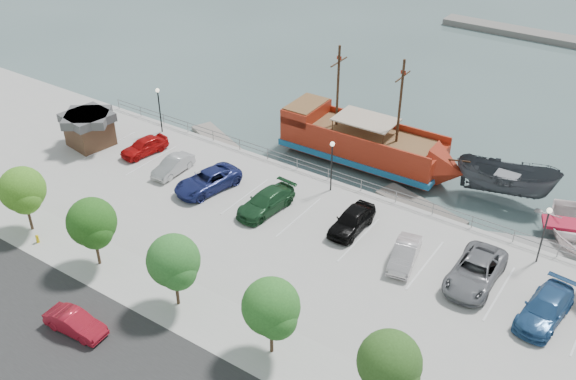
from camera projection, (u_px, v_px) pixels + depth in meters
The scene contains 29 objects.
ground at pixel (284, 241), 46.37m from camera, with size 160.00×160.00×0.00m, color #3E524F.
street at pixel (117, 374), 34.61m from camera, with size 100.00×8.00×0.04m, color #272727.
sidewalk at pixel (191, 310), 38.82m from camera, with size 100.00×4.00×0.05m, color #ADACA8.
seawall_railing at pixel (339, 177), 51.03m from camera, with size 50.00×0.06×1.00m.
pirate_ship at pixel (375, 148), 54.72m from camera, with size 16.70×4.86×10.50m.
patrol_boat at pixel (506, 183), 50.32m from camera, with size 2.99×7.95×3.07m, color #404449.
speedboat at pixel (570, 229), 46.45m from camera, with size 4.70×6.58×1.36m, color silver.
dock_west at pixel (217, 140), 59.23m from camera, with size 6.98×1.99×0.40m, color gray.
dock_mid at pixel (420, 208), 49.62m from camera, with size 7.49×2.14×0.43m, color #6B655D.
dock_east at pixel (534, 247), 45.51m from camera, with size 6.63×1.89×0.38m, color gray.
shed at pixel (89, 128), 55.96m from camera, with size 4.19×4.19×3.01m.
street_sedan at pixel (75, 323), 36.99m from camera, with size 1.37×3.93×1.29m, color #A91525.
fire_hydrant at pixel (37, 239), 44.38m from camera, with size 0.23×0.23×0.66m.
lamp_post_left at pixel (159, 102), 57.35m from camera, with size 0.36×0.36×4.28m.
lamp_post_mid at pixel (332, 157), 48.83m from camera, with size 0.36×0.36×4.28m.
lamp_post_right at pixel (546, 225), 41.25m from camera, with size 0.36×0.36×4.28m.
tree_b at pixel (23, 192), 44.04m from camera, with size 3.30×3.20×5.00m.
tree_c at pixel (93, 224), 40.73m from camera, with size 3.30×3.20×5.00m.
tree_d at pixel (175, 263), 37.42m from camera, with size 3.30×3.20×5.00m.
tree_e at pixel (272, 309), 34.10m from camera, with size 3.30×3.20×5.00m.
tree_f at pixel (391, 366), 30.79m from camera, with size 3.30×3.20×5.00m.
parked_car_a at pixel (144, 146), 55.04m from camera, with size 1.73×4.29×1.46m, color #B60C0C.
parked_car_b at pixel (173, 166), 52.29m from camera, with size 1.42×4.07×1.34m, color #B2B2B2.
parked_car_c at pixel (208, 181), 50.10m from camera, with size 2.56×5.54×1.54m, color navy.
parked_car_d at pixel (266, 202), 47.60m from camera, with size 2.12×5.20×1.51m, color #1C4725.
parked_car_e at pixel (352, 220), 45.51m from camera, with size 1.88×4.68×1.59m, color black.
parked_car_f at pixel (405, 254), 42.35m from camera, with size 1.48×4.23×1.39m, color silver.
parked_car_g at pixel (475, 271), 40.64m from camera, with size 2.75×5.96×1.66m, color slate.
parked_car_h at pixel (545, 308), 37.83m from camera, with size 2.17×5.33×1.55m, color #285284.
Camera 1 is at (21.08, -30.71, 26.86)m, focal length 40.00 mm.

